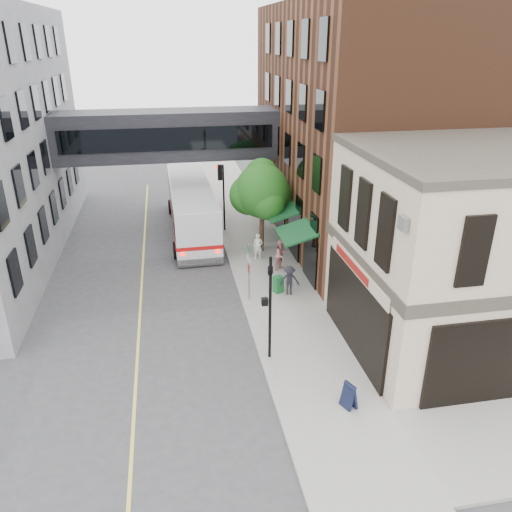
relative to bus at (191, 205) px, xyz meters
name	(u,v)px	position (x,y,z in m)	size (l,w,h in m)	color
ground	(270,391)	(1.75, -17.55, -1.84)	(120.00, 120.00, 0.00)	#38383A
sidewalk_main	(256,246)	(3.75, -3.55, -1.77)	(4.00, 60.00, 0.15)	gray
corner_building	(476,251)	(10.72, -15.55, 2.37)	(10.19, 8.12, 8.45)	#BEA791
brick_building	(378,129)	(11.73, -2.56, 5.15)	(13.76, 18.00, 14.00)	#4B2817
skyway_bridge	(167,135)	(-1.25, 0.45, 4.66)	(14.00, 3.18, 3.00)	black
traffic_signal_near	(269,296)	(2.11, -15.55, 1.14)	(0.44, 0.22, 4.60)	black
traffic_signal_far	(221,185)	(2.01, -0.55, 1.50)	(0.53, 0.28, 4.50)	black
street_sign_pole	(249,267)	(2.14, -10.55, 0.09)	(0.08, 0.75, 3.00)	gray
street_tree	(261,191)	(3.94, -4.33, 2.07)	(3.80, 3.20, 5.60)	#382619
lane_marking	(142,284)	(-3.25, -7.55, -1.84)	(0.12, 40.00, 0.01)	#D8CC4C
bus	(191,205)	(0.00, 0.00, 0.00)	(3.08, 12.25, 3.29)	silver
pedestrian_a	(258,246)	(3.49, -5.74, -0.90)	(0.58, 0.38, 1.58)	silver
pedestrian_b	(281,255)	(4.53, -7.35, -0.82)	(0.84, 0.66, 1.74)	tan
pedestrian_c	(290,280)	(4.25, -10.41, -0.91)	(1.01, 0.58, 1.56)	black
newspaper_box	(278,284)	(3.74, -10.08, -1.25)	(0.44, 0.39, 0.88)	#16622A
sandwich_board	(349,396)	(4.29, -19.05, -1.20)	(0.35, 0.55, 0.97)	black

